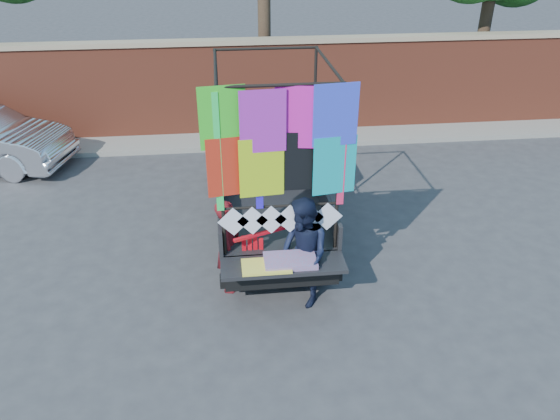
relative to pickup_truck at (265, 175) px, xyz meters
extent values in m
plane|color=#38383A|center=(-0.48, -2.24, -0.89)|extent=(90.00, 90.00, 0.00)
cube|color=#9B432D|center=(-0.48, 4.76, 0.36)|extent=(30.00, 0.35, 2.50)
cube|color=tan|center=(-0.48, 4.76, 1.66)|extent=(30.00, 0.45, 0.12)
cube|color=gray|center=(-0.48, 4.06, -0.83)|extent=(30.00, 1.20, 0.12)
cylinder|color=#38281C|center=(0.52, 5.96, 1.84)|extent=(0.36, 0.36, 5.46)
cylinder|color=#38281C|center=(7.02, 5.96, 1.38)|extent=(0.36, 0.36, 4.55)
cylinder|color=black|center=(-0.82, 0.63, -0.54)|extent=(0.23, 0.70, 0.70)
cylinder|color=black|center=(-0.82, -2.22, -0.54)|extent=(0.23, 0.70, 0.70)
cylinder|color=black|center=(0.82, 0.63, -0.54)|extent=(0.23, 0.70, 0.70)
cylinder|color=black|center=(0.82, -2.22, -0.54)|extent=(0.23, 0.70, 0.70)
cube|color=black|center=(0.00, -0.84, -0.36)|extent=(1.79, 4.43, 0.32)
cube|color=black|center=(0.00, -1.64, -0.07)|extent=(1.90, 2.42, 0.11)
cube|color=black|center=(-0.93, -1.64, 0.16)|extent=(0.06, 2.42, 0.47)
cube|color=black|center=(0.93, -1.64, 0.16)|extent=(0.06, 2.42, 0.47)
cube|color=black|center=(0.00, -0.44, 0.16)|extent=(1.90, 0.06, 0.47)
cube|color=black|center=(0.00, 0.58, 0.22)|extent=(1.90, 1.69, 1.32)
cube|color=#8C9EAD|center=(0.00, 0.10, 0.64)|extent=(1.69, 0.06, 0.58)
cube|color=#8C9EAD|center=(0.00, 1.37, 0.43)|extent=(1.69, 0.11, 0.74)
cube|color=black|center=(0.00, 1.74, -0.05)|extent=(1.84, 0.95, 0.58)
cube|color=black|center=(0.00, -3.11, -0.05)|extent=(1.90, 0.58, 0.06)
cube|color=black|center=(0.00, -2.87, -0.45)|extent=(1.95, 0.16, 0.19)
cylinder|color=black|center=(-0.86, -2.74, 1.30)|extent=(0.05, 0.05, 2.64)
cylinder|color=black|center=(-0.86, -0.53, 1.30)|extent=(0.05, 0.05, 2.64)
cylinder|color=black|center=(0.86, -2.74, 1.30)|extent=(0.05, 0.05, 2.64)
cylinder|color=black|center=(0.86, -0.53, 1.30)|extent=(0.05, 0.05, 2.64)
cylinder|color=black|center=(0.00, -2.74, 2.62)|extent=(1.79, 0.05, 0.05)
cylinder|color=black|center=(0.00, -0.53, 2.62)|extent=(1.79, 0.05, 0.05)
cylinder|color=black|center=(-0.86, -1.64, 2.62)|extent=(0.05, 2.27, 0.05)
cylinder|color=black|center=(0.86, -1.64, 2.62)|extent=(0.05, 2.27, 0.05)
cylinder|color=black|center=(0.00, -2.74, 0.77)|extent=(1.79, 0.04, 0.04)
cube|color=#30D325|center=(-0.79, -2.76, 2.14)|extent=(0.65, 0.02, 0.90)
cube|color=purple|center=(-0.26, -2.81, 2.14)|extent=(0.65, 0.02, 0.90)
cube|color=#D918A9|center=(0.26, -2.76, 2.14)|extent=(0.65, 0.02, 0.90)
cube|color=blue|center=(0.79, -2.81, 2.14)|extent=(0.65, 0.02, 0.90)
cube|color=red|center=(-0.79, -2.76, 1.46)|extent=(0.65, 0.02, 0.90)
cube|color=#B4DD17|center=(-0.26, -2.81, 1.46)|extent=(0.65, 0.02, 0.90)
cube|color=black|center=(0.26, -2.76, 1.46)|extent=(0.65, 0.02, 0.90)
cube|color=#0CAAB0|center=(0.79, -2.81, 1.46)|extent=(0.65, 0.02, 0.90)
cube|color=#1BDF52|center=(-0.90, -2.78, 1.67)|extent=(0.11, 0.01, 1.79)
cube|color=#EA2757|center=(0.90, -2.78, 1.67)|extent=(0.11, 0.01, 1.79)
cube|color=#2819E5|center=(-0.32, -2.78, 1.67)|extent=(0.11, 0.01, 1.79)
cube|color=white|center=(-0.72, -2.77, 0.56)|extent=(0.48, 0.01, 0.48)
cube|color=white|center=(-0.43, -2.77, 0.56)|extent=(0.48, 0.01, 0.48)
cube|color=white|center=(-0.14, -2.77, 0.56)|extent=(0.48, 0.01, 0.48)
cube|color=white|center=(0.14, -2.77, 0.56)|extent=(0.48, 0.01, 0.48)
cube|color=white|center=(0.43, -2.77, 0.56)|extent=(0.48, 0.01, 0.48)
cube|color=white|center=(0.72, -2.77, 0.56)|extent=(0.48, 0.01, 0.48)
cube|color=#F5365F|center=(0.11, -3.11, 0.03)|extent=(0.79, 0.47, 0.08)
cube|color=#F1EB4C|center=(-0.26, -3.19, 0.00)|extent=(0.74, 0.42, 0.04)
imported|color=maroon|center=(-0.81, -2.41, -0.08)|extent=(0.47, 0.64, 1.62)
imported|color=#141B34|center=(0.34, -2.91, 0.02)|extent=(0.96, 1.07, 1.82)
cube|color=red|center=(-0.23, -2.66, 0.28)|extent=(1.01, 0.43, 0.04)
cube|color=red|center=(-0.57, -2.68, -0.06)|extent=(0.07, 0.02, 0.61)
cube|color=red|center=(-0.48, -2.68, -0.08)|extent=(0.07, 0.02, 0.61)
cube|color=red|center=(-0.39, -2.68, -0.10)|extent=(0.07, 0.02, 0.61)
cube|color=red|center=(-0.30, -2.68, -0.12)|extent=(0.07, 0.02, 0.61)
camera|label=1|loc=(-0.81, -9.90, 4.68)|focal=35.00mm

